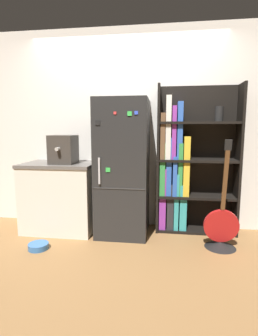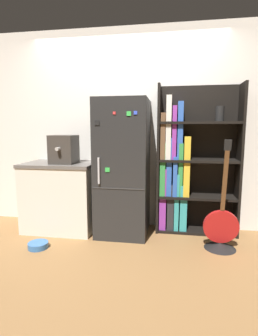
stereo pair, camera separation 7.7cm
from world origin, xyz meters
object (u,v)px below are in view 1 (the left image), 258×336
(refrigerator, at_px, (123,168))
(guitar, at_px, (221,233))
(bookshelf, at_px, (185,167))
(pet_bowl, at_px, (38,246))
(espresso_machine, at_px, (63,149))

(refrigerator, bearing_deg, guitar, -14.27)
(guitar, bearing_deg, bookshelf, 127.78)
(bookshelf, height_order, pet_bowl, bookshelf)
(bookshelf, xyz_separation_m, guitar, (0.38, -0.48, -0.66))
(espresso_machine, bearing_deg, refrigerator, 4.00)
(refrigerator, relative_size, guitar, 1.38)
(refrigerator, distance_m, guitar, 1.35)
(refrigerator, bearing_deg, espresso_machine, -176.00)
(espresso_machine, bearing_deg, pet_bowl, -101.06)
(bookshelf, height_order, espresso_machine, bookshelf)
(bookshelf, bearing_deg, guitar, -52.22)
(refrigerator, distance_m, pet_bowl, 1.31)
(pet_bowl, bearing_deg, refrigerator, 35.25)
(bookshelf, bearing_deg, refrigerator, -165.79)
(espresso_machine, xyz_separation_m, guitar, (1.88, -0.24, -0.89))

